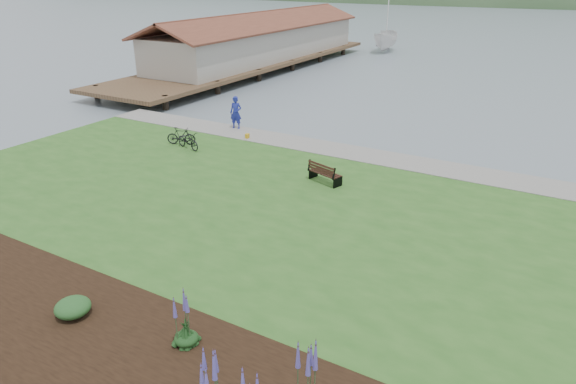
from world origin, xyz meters
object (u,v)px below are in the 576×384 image
person (236,110)px  bicycle_a (188,140)px  sailboat (385,52)px  park_bench (324,173)px

person → bicycle_a: size_ratio=1.29×
person → sailboat: size_ratio=0.08×
person → sailboat: (-4.46, 37.29, -1.53)m
bicycle_a → park_bench: bearing=-79.6°
person → bicycle_a: 4.37m
park_bench → bicycle_a: 8.29m
bicycle_a → sailboat: sailboat is taller
person → bicycle_a: person is taller
park_bench → person: size_ratio=0.73×
park_bench → bicycle_a: (-8.27, 0.67, -0.02)m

